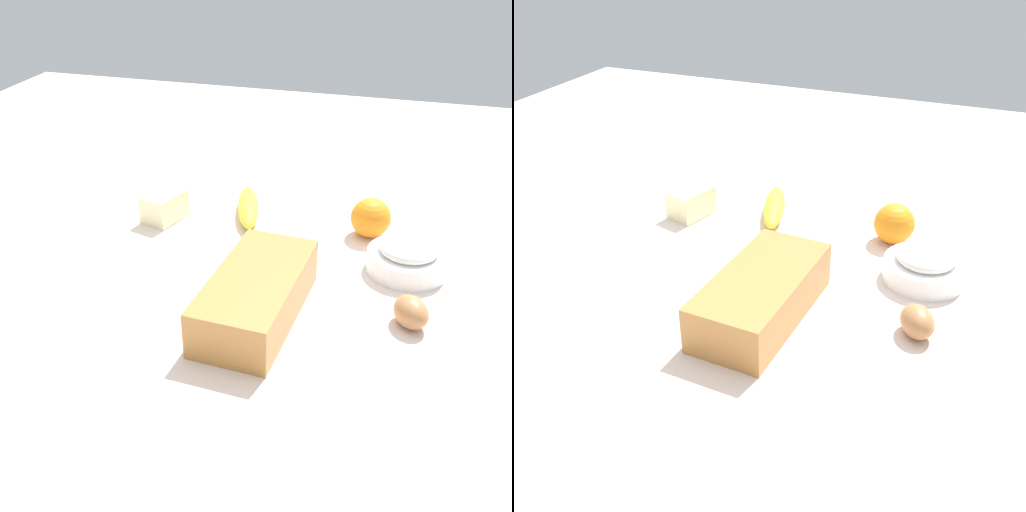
# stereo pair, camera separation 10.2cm
# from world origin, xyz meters

# --- Properties ---
(ground_plane) EXTENTS (2.40, 2.40, 0.02)m
(ground_plane) POSITION_xyz_m (0.00, 0.00, -0.01)
(ground_plane) COLOR beige
(loaf_pan) EXTENTS (0.29, 0.15, 0.08)m
(loaf_pan) POSITION_xyz_m (0.12, 0.04, 0.04)
(loaf_pan) COLOR #B77A3D
(loaf_pan) RESTS_ON ground_plane
(flour_bowl) EXTENTS (0.15, 0.15, 0.07)m
(flour_bowl) POSITION_xyz_m (-0.09, 0.26, 0.03)
(flour_bowl) COLOR white
(flour_bowl) RESTS_ON ground_plane
(banana) EXTENTS (0.19, 0.10, 0.04)m
(banana) POSITION_xyz_m (-0.23, -0.08, 0.02)
(banana) COLOR yellow
(banana) RESTS_ON ground_plane
(orange_fruit) EXTENTS (0.08, 0.08, 0.08)m
(orange_fruit) POSITION_xyz_m (-0.21, 0.18, 0.04)
(orange_fruit) COLOR orange
(orange_fruit) RESTS_ON ground_plane
(butter_block) EXTENTS (0.10, 0.09, 0.06)m
(butter_block) POSITION_xyz_m (-0.16, -0.25, 0.03)
(butter_block) COLOR #F4EDB2
(butter_block) RESTS_ON ground_plane
(egg_near_butter) EXTENTS (0.09, 0.08, 0.05)m
(egg_near_butter) POSITION_xyz_m (0.08, 0.28, 0.03)
(egg_near_butter) COLOR #B07748
(egg_near_butter) RESTS_ON ground_plane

